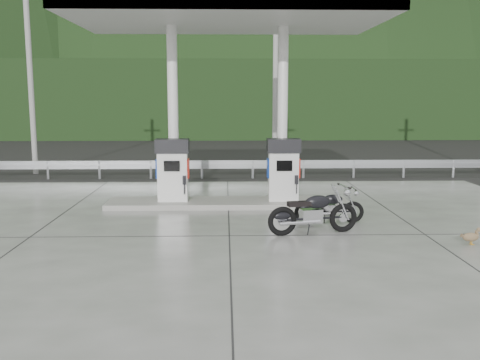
{
  "coord_description": "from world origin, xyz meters",
  "views": [
    {
      "loc": [
        -0.09,
        -12.82,
        3.11
      ],
      "look_at": [
        0.3,
        1.0,
        1.0
      ],
      "focal_mm": 40.0,
      "sensor_mm": 36.0,
      "label": 1
    }
  ],
  "objects_px": {
    "motorcycle_left": "(313,213)",
    "duck": "(471,237)",
    "gas_pump_right": "(283,170)",
    "motorcycle_right": "(329,207)",
    "gas_pump_left": "(173,170)"
  },
  "relations": [
    {
      "from": "duck",
      "to": "gas_pump_right",
      "type": "bearing_deg",
      "value": 125.84
    },
    {
      "from": "gas_pump_left",
      "to": "duck",
      "type": "distance_m",
      "value": 8.09
    },
    {
      "from": "gas_pump_left",
      "to": "duck",
      "type": "xyz_separation_m",
      "value": [
        6.76,
        -4.37,
        -0.89
      ]
    },
    {
      "from": "gas_pump_left",
      "to": "gas_pump_right",
      "type": "height_order",
      "value": "same"
    },
    {
      "from": "gas_pump_left",
      "to": "motorcycle_right",
      "type": "height_order",
      "value": "gas_pump_left"
    },
    {
      "from": "motorcycle_right",
      "to": "gas_pump_left",
      "type": "bearing_deg",
      "value": 152.68
    },
    {
      "from": "motorcycle_left",
      "to": "motorcycle_right",
      "type": "bearing_deg",
      "value": 49.44
    },
    {
      "from": "gas_pump_right",
      "to": "duck",
      "type": "height_order",
      "value": "gas_pump_right"
    },
    {
      "from": "gas_pump_right",
      "to": "duck",
      "type": "distance_m",
      "value": 5.7
    },
    {
      "from": "motorcycle_right",
      "to": "gas_pump_right",
      "type": "bearing_deg",
      "value": 113.57
    },
    {
      "from": "motorcycle_left",
      "to": "motorcycle_right",
      "type": "relative_size",
      "value": 1.25
    },
    {
      "from": "gas_pump_left",
      "to": "motorcycle_right",
      "type": "xyz_separation_m",
      "value": [
        4.12,
        -2.24,
        -0.66
      ]
    },
    {
      "from": "motorcycle_left",
      "to": "duck",
      "type": "xyz_separation_m",
      "value": [
        3.22,
        -1.03,
        -0.32
      ]
    },
    {
      "from": "gas_pump_right",
      "to": "motorcycle_left",
      "type": "height_order",
      "value": "gas_pump_right"
    },
    {
      "from": "motorcycle_left",
      "to": "motorcycle_right",
      "type": "height_order",
      "value": "motorcycle_left"
    }
  ]
}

